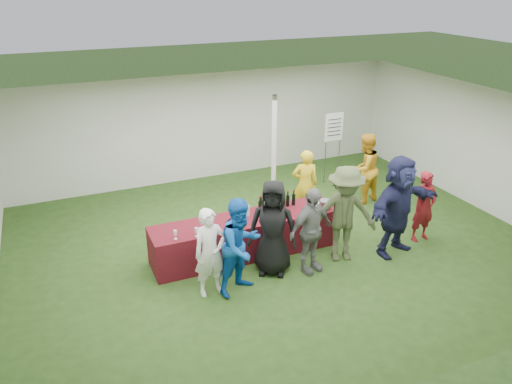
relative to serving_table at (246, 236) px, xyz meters
name	(u,v)px	position (x,y,z in m)	size (l,w,h in m)	color
ground	(276,245)	(0.64, 0.05, -0.38)	(60.00, 60.00, 0.00)	#284719
tent	(274,159)	(1.14, 1.25, 0.98)	(10.00, 10.00, 10.00)	white
serving_table	(246,236)	(0.00, 0.00, 0.00)	(3.60, 0.80, 0.75)	maroon
wine_bottles	(276,203)	(0.68, 0.16, 0.50)	(0.81, 0.15, 0.32)	black
wine_glasses	(228,223)	(-0.44, -0.25, 0.49)	(2.82, 0.16, 0.16)	silver
water_bottle	(248,211)	(0.07, 0.08, 0.48)	(0.07, 0.07, 0.23)	silver
bar_towel	(316,203)	(1.51, 0.05, 0.39)	(0.25, 0.18, 0.03)	white
dump_bucket	(325,205)	(1.55, -0.22, 0.46)	(0.23, 0.23, 0.18)	slate
wine_list_sign	(334,132)	(3.35, 2.47, 0.94)	(0.50, 0.03, 1.80)	slate
staff_pourer	(305,184)	(1.76, 0.96, 0.40)	(0.56, 0.37, 1.54)	yellow
staff_back	(364,168)	(3.39, 1.14, 0.45)	(0.80, 0.62, 1.65)	gold
customer_0	(210,253)	(-1.02, -0.95, 0.39)	(0.56, 0.37, 1.54)	white
customer_1	(241,246)	(-0.53, -1.07, 0.46)	(0.82, 0.64, 1.68)	#1153B1
customer_2	(273,228)	(0.19, -0.76, 0.50)	(0.86, 0.56, 1.76)	black
customer_3	(311,231)	(0.82, -0.99, 0.43)	(0.94, 0.39, 1.60)	slate
customer_4	(344,214)	(1.57, -0.88, 0.55)	(1.19, 0.69, 1.85)	#424C2C
customer_5	(398,206)	(2.62, -1.05, 0.60)	(1.81, 0.58, 1.95)	#1B1E40
customer_6	(424,206)	(3.43, -0.86, 0.35)	(0.53, 0.35, 1.45)	maroon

